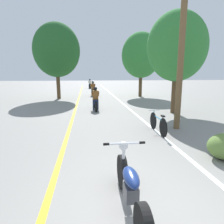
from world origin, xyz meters
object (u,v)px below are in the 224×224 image
Objects in this scene: utility_pole at (182,46)px; motorcycle_rider_mid at (93,90)px; roadside_tree_right_far at (141,55)px; motorcycle_rider_far at (90,85)px; roadside_tree_left at (57,50)px; motorcycle_foreground at (130,188)px; bicycle_parked at (158,123)px; motorcycle_rider_lead at (96,101)px; roadside_tree_right_near at (177,47)px.

utility_pole is 13.33m from motorcycle_rider_mid.
motorcycle_rider_mid is (-4.56, 1.22, -3.35)m from roadside_tree_right_far.
utility_pole reaches higher than motorcycle_rider_far.
utility_pole is at bearing -60.11° from roadside_tree_left.
motorcycle_foreground is 4.65m from bicycle_parked.
motorcycle_rider_lead is (3.02, -5.90, -3.64)m from roadside_tree_left.
motorcycle_foreground is 1.01× the size of motorcycle_rider_mid.
roadside_tree_right_near is 8.30m from roadside_tree_right_far.
utility_pole is 3.57× the size of bicycle_parked.
roadside_tree_right_far reaches higher than motorcycle_rider_mid.
motorcycle_rider_mid is 1.03× the size of motorcycle_rider_far.
motorcycle_rider_far is (-3.17, 22.76, -2.72)m from utility_pole.
utility_pole is 3.09m from bicycle_parked.
motorcycle_rider_far reaches higher than bicycle_parked.
roadside_tree_left is at bearing 134.71° from roadside_tree_right_near.
motorcycle_rider_far is at bearing 90.85° from motorcycle_rider_mid.
roadside_tree_right_near is 10.55m from roadside_tree_left.
utility_pole is at bearing -76.63° from motorcycle_rider_mid.
bicycle_parked is at bearing -67.94° from motorcycle_rider_lead.
roadside_tree_right_far is at bearing 88.15° from roadside_tree_right_near.
motorcycle_foreground is 17.39m from motorcycle_rider_mid.
roadside_tree_right_near is at bearing 61.62° from motorcycle_foreground.
roadside_tree_right_far is at bearing 55.18° from motorcycle_rider_lead.
motorcycle_rider_lead is (-3.12, 4.77, -2.72)m from utility_pole.
motorcycle_rider_lead is at bearing -62.94° from roadside_tree_left.
bicycle_parked is at bearing -101.93° from roadside_tree_right_far.
motorcycle_rider_lead is at bearing -90.74° from motorcycle_rider_mid.
motorcycle_foreground is 9.46m from motorcycle_rider_lead.
roadside_tree_right_far is 2.80× the size of motorcycle_rider_mid.
utility_pole is at bearing -82.08° from motorcycle_rider_far.
motorcycle_rider_lead is at bearing 160.19° from roadside_tree_right_near.
roadside_tree_left is 3.65× the size of bicycle_parked.
motorcycle_rider_far is at bearing 90.39° from motorcycle_foreground.
motorcycle_rider_mid is 10.06m from motorcycle_rider_far.
bicycle_parked is (2.13, -5.27, -0.16)m from motorcycle_rider_lead.
roadside_tree_right_far is at bearing 5.97° from roadside_tree_left.
utility_pole is at bearing -97.66° from roadside_tree_right_far.
motorcycle_rider_mid is (-4.29, 9.51, -3.09)m from roadside_tree_right_near.
motorcycle_rider_lead is at bearing -89.85° from motorcycle_rider_far.
motorcycle_foreground is at bearing -89.61° from motorcycle_rider_far.
motorcycle_rider_mid is (-3.02, 12.70, -2.70)m from utility_pole.
motorcycle_rider_mid is (3.12, 2.02, -3.62)m from roadside_tree_left.
utility_pole is 1.14× the size of roadside_tree_right_near.
motorcycle_rider_far is (-0.05, 17.99, -0.00)m from motorcycle_rider_lead.
roadside_tree_right_far reaches higher than bicycle_parked.
motorcycle_rider_far reaches higher than motorcycle_foreground.
roadside_tree_left reaches higher than motorcycle_foreground.
utility_pole reaches higher than motorcycle_rider_mid.
motorcycle_rider_lead is at bearing 112.06° from bicycle_parked.
motorcycle_rider_far is at bearing 90.15° from motorcycle_rider_lead.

